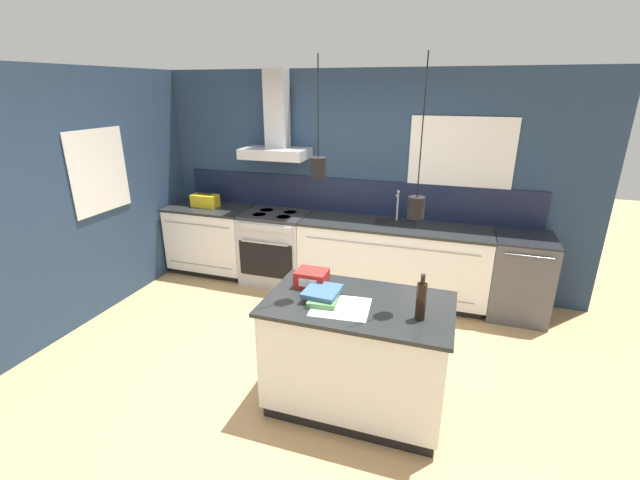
# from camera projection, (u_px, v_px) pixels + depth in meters

# --- Properties ---
(ground_plane) EXTENTS (16.00, 16.00, 0.00)m
(ground_plane) POSITION_uv_depth(u_px,v_px,m) (292.00, 368.00, 3.87)
(ground_plane) COLOR tan
(ground_plane) RESTS_ON ground
(wall_back) EXTENTS (5.60, 2.35, 2.60)m
(wall_back) POSITION_uv_depth(u_px,v_px,m) (346.00, 177.00, 5.21)
(wall_back) COLOR navy
(wall_back) RESTS_ON ground_plane
(wall_left) EXTENTS (0.08, 3.80, 2.60)m
(wall_left) POSITION_uv_depth(u_px,v_px,m) (110.00, 191.00, 4.77)
(wall_left) COLOR navy
(wall_left) RESTS_ON ground_plane
(counter_run_left) EXTENTS (1.09, 0.64, 0.91)m
(counter_run_left) POSITION_uv_depth(u_px,v_px,m) (212.00, 239.00, 5.76)
(counter_run_left) COLOR black
(counter_run_left) RESTS_ON ground_plane
(counter_run_sink) EXTENTS (2.18, 0.64, 1.27)m
(counter_run_sink) POSITION_uv_depth(u_px,v_px,m) (392.00, 261.00, 5.05)
(counter_run_sink) COLOR black
(counter_run_sink) RESTS_ON ground_plane
(oven_range) EXTENTS (0.81, 0.66, 0.91)m
(oven_range) POSITION_uv_depth(u_px,v_px,m) (276.00, 247.00, 5.48)
(oven_range) COLOR #B5B5BA
(oven_range) RESTS_ON ground_plane
(dishwasher) EXTENTS (0.61, 0.65, 0.91)m
(dishwasher) POSITION_uv_depth(u_px,v_px,m) (520.00, 277.00, 4.63)
(dishwasher) COLOR #4C4C51
(dishwasher) RESTS_ON ground_plane
(kitchen_island) EXTENTS (1.37, 0.81, 0.91)m
(kitchen_island) POSITION_uv_depth(u_px,v_px,m) (357.00, 354.00, 3.29)
(kitchen_island) COLOR black
(kitchen_island) RESTS_ON ground_plane
(bottle_on_island) EXTENTS (0.07, 0.07, 0.33)m
(bottle_on_island) POSITION_uv_depth(u_px,v_px,m) (421.00, 301.00, 2.86)
(bottle_on_island) COLOR black
(bottle_on_island) RESTS_ON kitchen_island
(book_stack) EXTENTS (0.27, 0.34, 0.08)m
(book_stack) POSITION_uv_depth(u_px,v_px,m) (323.00, 295.00, 3.16)
(book_stack) COLOR #4C7F4C
(book_stack) RESTS_ON kitchen_island
(red_supply_box) EXTENTS (0.24, 0.20, 0.13)m
(red_supply_box) POSITION_uv_depth(u_px,v_px,m) (312.00, 278.00, 3.37)
(red_supply_box) COLOR red
(red_supply_box) RESTS_ON kitchen_island
(paper_pile) EXTENTS (0.44, 0.39, 0.01)m
(paper_pile) POSITION_uv_depth(u_px,v_px,m) (341.00, 307.00, 3.06)
(paper_pile) COLOR silver
(paper_pile) RESTS_ON kitchen_island
(yellow_toolbox) EXTENTS (0.34, 0.18, 0.19)m
(yellow_toolbox) POSITION_uv_depth(u_px,v_px,m) (205.00, 201.00, 5.60)
(yellow_toolbox) COLOR gold
(yellow_toolbox) RESTS_ON counter_run_left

